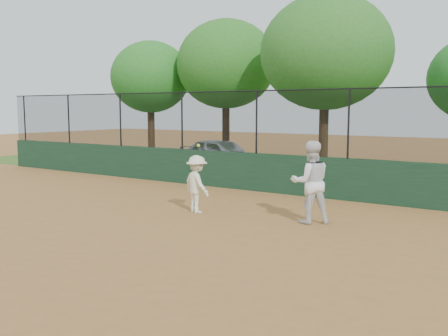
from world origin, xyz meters
The scene contains 10 objects.
ground centered at (0.00, 0.00, 0.00)m, with size 80.00×80.00×0.00m, color #A46B35.
back_wall centered at (0.00, 6.00, 0.60)m, with size 26.00×0.20×1.20m, color #1C3E26.
grass_strip centered at (0.00, 12.00, 0.00)m, with size 36.00×12.00×0.01m, color #34541A.
parked_car centered at (-4.20, 9.53, 0.69)m, with size 1.64×4.08×1.39m, color #ADB2B7.
player_second centered at (2.80, 2.78, 0.95)m, with size 0.92×0.72×1.90m, color white.
player_main centered at (-0.06, 2.26, 0.73)m, with size 1.08×0.86×1.78m.
fence_assembly centered at (-0.03, 6.00, 2.24)m, with size 26.00×0.06×2.00m.
tree_0 centered at (-9.63, 11.22, 4.17)m, with size 4.12×3.74×5.97m.
tree_1 centered at (-5.54, 11.86, 4.65)m, with size 4.75×4.32×6.72m.
tree_2 centered at (-0.07, 10.43, 4.73)m, with size 5.06×4.60×6.92m.
Camera 1 is at (7.42, -7.72, 2.63)m, focal length 40.00 mm.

